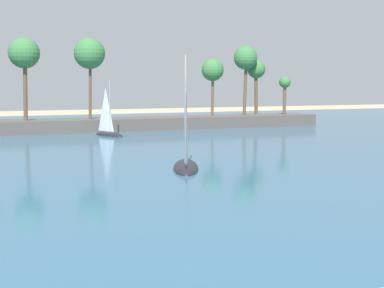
{
  "coord_description": "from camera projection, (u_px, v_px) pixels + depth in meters",
  "views": [
    {
      "loc": [
        -6.52,
        -6.79,
        6.84
      ],
      "look_at": [
        -0.31,
        9.22,
        4.86
      ],
      "focal_mm": 49.87,
      "sensor_mm": 36.0,
      "label": 1
    }
  ],
  "objects": [
    {
      "name": "sea",
      "position": [
        46.0,
        141.0,
        62.75
      ],
      "size": [
        220.0,
        101.32,
        0.06
      ],
      "primitive_type": "cube",
      "color": "#33607F",
      "rests_on": "ground"
    },
    {
      "name": "sailboat_mid_bay",
      "position": [
        186.0,
        158.0,
        41.86
      ],
      "size": [
        4.11,
        6.92,
        9.63
      ],
      "color": "black",
      "rests_on": "sea"
    },
    {
      "name": "sailboat_toward_headland",
      "position": [
        109.0,
        130.0,
        68.71
      ],
      "size": [
        3.62,
        5.51,
        7.72
      ],
      "color": "black",
      "rests_on": "sea"
    },
    {
      "name": "palm_headland",
      "position": [
        20.0,
        101.0,
        71.33
      ],
      "size": [
        85.45,
        6.22,
        13.17
      ],
      "color": "#514C47",
      "rests_on": "ground"
    }
  ]
}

